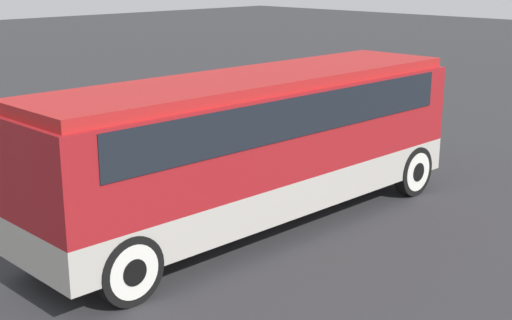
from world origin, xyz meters
The scene contains 4 objects.
ground_plane centered at (0.00, 0.00, 0.00)m, with size 120.00×120.00×0.00m, color #2D2D30.
tour_bus centered at (0.10, 0.00, 1.96)m, with size 10.31×2.59×3.24m.
parked_car_near centered at (3.29, 7.91, 0.67)m, with size 4.32×1.82×1.32m.
parked_car_mid centered at (4.61, 5.09, 0.68)m, with size 4.00×1.95×1.37m.
Camera 1 is at (-10.01, -10.16, 5.37)m, focal length 50.00 mm.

